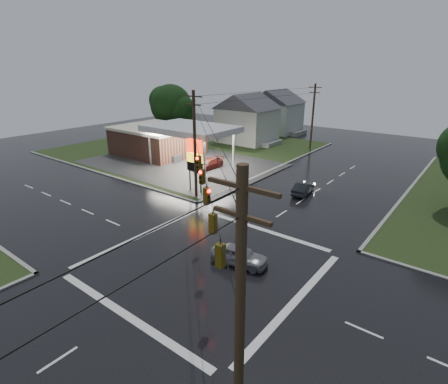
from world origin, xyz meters
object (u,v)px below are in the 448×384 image
Objects in this scene: car_pump at (208,164)px; car_north at (303,188)px; house_near at (247,118)px; house_far at (276,110)px; utility_pole_nw at (195,144)px; pylon_sign at (195,157)px; tree_nw_behind at (172,105)px; gas_station at (162,139)px; utility_pole_se at (239,335)px; utility_pole_n at (313,116)px; car_crossing at (239,255)px.

car_north is at bearing -0.89° from car_pump.
house_near is 12.04m from house_far.
house_far is at bearing 107.92° from utility_pole_nw.
house_far reaches higher than pylon_sign.
utility_pole_nw reaches higher than tree_nw_behind.
house_far is at bearing 82.50° from gas_station.
utility_pole_se is 51.16m from utility_pole_n.
utility_pole_se is (35.18, -29.20, 3.17)m from gas_station.
house_near reaches higher than gas_station.
car_pump is (-5.69, 8.67, -5.01)m from utility_pole_nw.
car_north is at bearing -55.54° from house_far.
house_near is at bearing 113.37° from utility_pole_nw.
house_far is at bearing 105.85° from car_pump.
utility_pole_n reaches higher than car_pump.
house_near reaches higher than car_crossing.
pylon_sign reaches higher than gas_station.
utility_pole_nw is (16.18, -10.20, 3.17)m from gas_station.
utility_pole_nw is at bearing -53.69° from car_pump.
house_near is at bearing 73.83° from gas_station.
pylon_sign is 1.23× the size of car_pump.
tree_nw_behind is at bearing 40.29° from car_crossing.
car_crossing is (22.88, -34.68, -3.71)m from house_near.
pylon_sign is at bearing 42.56° from car_crossing.
utility_pole_se reaches higher than house_far.
tree_nw_behind is at bearing -155.02° from house_near.
house_near is 27.83m from car_north.
utility_pole_se is 29.04m from car_north.
tree_nw_behind is at bearing -161.79° from utility_pole_n.
house_far is (-31.45, 57.50, -1.32)m from utility_pole_se.
utility_pole_n is at bearing 90.00° from utility_pole_nw.
utility_pole_nw reaches higher than car_pump.
house_far is at bearing 16.10° from car_crossing.
house_far is 1.10× the size of tree_nw_behind.
utility_pole_n is 0.95× the size of house_far.
car_crossing is (35.78, -28.67, -5.48)m from tree_nw_behind.
car_north is at bearing -5.78° from gas_station.
car_crossing is (23.88, -46.68, -3.71)m from house_far.
house_near reaches higher than car_north.
gas_station is at bearing 147.77° from utility_pole_nw.
car_pump is at bearing -8.27° from gas_station.
car_north is at bearing 111.11° from utility_pole_se.
house_near is at bearing 123.79° from utility_pole_se.
utility_pole_n is at bearing 18.21° from tree_nw_behind.
pylon_sign reaches higher than car_crossing.
gas_station is at bearing 45.35° from car_crossing.
utility_pole_se reaches higher than gas_station.
utility_pole_n is (16.18, 18.30, 2.92)m from gas_station.
house_far reaches higher than car_crossing.
utility_pole_se is 65.55m from house_far.
pylon_sign is 0.54× the size of house_near.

